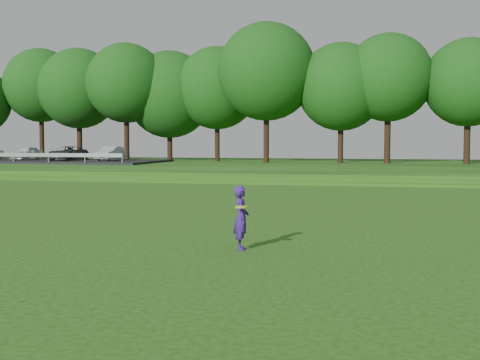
# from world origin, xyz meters

# --- Properties ---
(ground) EXTENTS (140.00, 140.00, 0.00)m
(ground) POSITION_xyz_m (0.00, 0.00, 0.00)
(ground) COLOR #1A460D
(ground) RESTS_ON ground
(berm) EXTENTS (130.00, 30.00, 0.60)m
(berm) POSITION_xyz_m (0.00, 34.00, 0.30)
(berm) COLOR #1A460D
(berm) RESTS_ON ground
(walking_path) EXTENTS (130.00, 1.60, 0.04)m
(walking_path) POSITION_xyz_m (0.00, 20.00, 0.02)
(walking_path) COLOR gray
(walking_path) RESTS_ON ground
(treeline) EXTENTS (104.00, 7.00, 15.00)m
(treeline) POSITION_xyz_m (0.00, 38.00, 8.10)
(treeline) COLOR #1A4810
(treeline) RESTS_ON berm
(parking_lot) EXTENTS (24.00, 9.00, 1.38)m
(parking_lot) POSITION_xyz_m (-24.06, 32.81, 1.03)
(parking_lot) COLOR black
(parking_lot) RESTS_ON berm
(woman) EXTENTS (0.48, 0.82, 1.44)m
(woman) POSITION_xyz_m (3.48, -0.70, 0.72)
(woman) COLOR #3A1B7A
(woman) RESTS_ON ground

